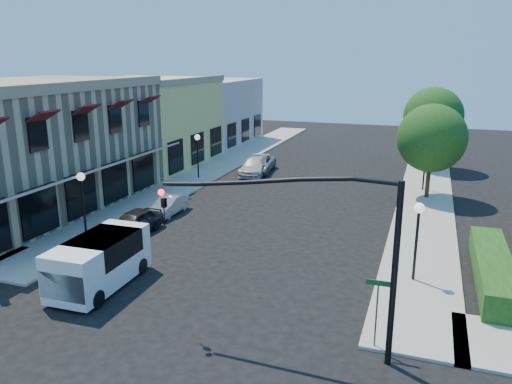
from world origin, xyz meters
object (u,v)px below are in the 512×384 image
(street_tree_b, at_px, (433,116))
(white_van, at_px, (99,260))
(lamppost_left_far, at_px, (198,145))
(parked_car_d, at_px, (259,164))
(lamppost_right_near, at_px, (418,222))
(parked_car_a, at_px, (134,223))
(signal_mast_arm, at_px, (326,235))
(street_name_sign, at_px, (377,303))
(lamppost_right_far, at_px, (426,154))
(parked_car_b, at_px, (169,206))
(street_tree_a, at_px, (432,138))
(parked_car_c, at_px, (255,166))
(lamppost_left_near, at_px, (82,188))

(street_tree_b, xyz_separation_m, white_van, (-12.80, -28.90, -3.30))
(lamppost_left_far, bearing_deg, street_tree_b, 30.03)
(white_van, xyz_separation_m, parked_car_d, (-0.80, 22.90, -0.57))
(lamppost_right_near, distance_m, parked_car_a, 14.89)
(signal_mast_arm, relative_size, parked_car_d, 1.66)
(parked_car_d, bearing_deg, lamppost_left_far, -138.91)
(street_name_sign, xyz_separation_m, lamppost_right_far, (1.00, 21.80, 1.04))
(street_tree_b, distance_m, parked_car_a, 27.63)
(parked_car_a, bearing_deg, white_van, -66.59)
(lamppost_right_near, height_order, parked_car_b, lamppost_right_near)
(street_tree_a, bearing_deg, street_tree_b, 90.00)
(signal_mast_arm, xyz_separation_m, parked_car_c, (-10.66, 23.50, -3.41))
(signal_mast_arm, xyz_separation_m, white_van, (-9.86, 1.61, -2.84))
(street_tree_a, bearing_deg, parked_car_d, 163.61)
(street_tree_a, height_order, parked_car_d, street_tree_a)
(lamppost_left_far, distance_m, parked_car_a, 13.24)
(white_van, bearing_deg, parked_car_a, 110.06)
(lamppost_left_near, distance_m, parked_car_a, 3.28)
(lamppost_left_near, xyz_separation_m, parked_car_b, (2.30, 5.00, -2.18))
(lamppost_right_far, xyz_separation_m, parked_car_b, (-14.70, -11.00, -2.18))
(lamppost_left_far, height_order, parked_car_a, lamppost_left_far)
(parked_car_d, bearing_deg, parked_car_c, -96.14)
(lamppost_right_near, bearing_deg, street_tree_a, 88.77)
(street_tree_a, distance_m, lamppost_right_far, 2.49)
(parked_car_a, relative_size, parked_car_b, 1.18)
(street_tree_a, relative_size, parked_car_d, 1.34)
(street_name_sign, xyz_separation_m, parked_car_a, (-13.70, 6.92, -1.02))
(lamppost_right_far, height_order, parked_car_c, lamppost_right_far)
(street_tree_a, distance_m, lamppost_left_far, 17.36)
(signal_mast_arm, xyz_separation_m, lamppost_left_far, (-14.36, 20.50, -1.35))
(lamppost_left_near, height_order, white_van, lamppost_left_near)
(street_tree_b, bearing_deg, lamppost_left_far, -149.97)
(signal_mast_arm, height_order, street_name_sign, signal_mast_arm)
(lamppost_right_near, bearing_deg, street_tree_b, 89.28)
(street_tree_b, distance_m, lamppost_left_near, 29.64)
(parked_car_b, bearing_deg, lamppost_left_far, 104.76)
(lamppost_right_near, distance_m, parked_car_c, 21.68)
(parked_car_a, bearing_deg, lamppost_right_near, -1.02)
(signal_mast_arm, bearing_deg, parked_car_b, 136.34)
(lamppost_left_near, bearing_deg, street_name_sign, -19.93)
(parked_car_a, height_order, parked_car_c, same)
(street_tree_b, distance_m, lamppost_right_far, 8.21)
(street_tree_a, bearing_deg, lamppost_right_near, -91.23)
(lamppost_left_near, relative_size, parked_car_a, 0.89)
(white_van, distance_m, parked_car_d, 22.92)
(white_van, relative_size, parked_car_c, 1.04)
(lamppost_left_far, distance_m, parked_car_c, 5.19)
(street_tree_a, height_order, lamppost_right_far, street_tree_a)
(lamppost_left_near, xyz_separation_m, lamppost_right_near, (17.00, 0.00, 0.00))
(street_tree_b, distance_m, street_name_sign, 29.96)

